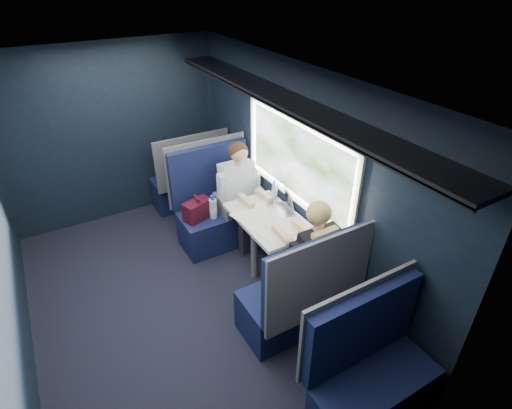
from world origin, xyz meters
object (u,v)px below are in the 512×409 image
seat_row_front (190,180)px  cup (265,196)px  laptop (284,205)px  table (267,224)px  bottle_small (275,190)px  woman (312,253)px  seat_row_back (369,375)px  man (241,190)px  seat_bay_far (299,298)px  seat_bay_near (217,210)px

seat_row_front → cup: 1.55m
laptop → seat_row_front: bearing=103.8°
table → bottle_small: 0.47m
woman → bottle_small: woman is taller
table → bottle_small: bottle_small is taller
table → cup: 0.41m
seat_row_back → laptop: (0.43, 1.84, 0.39)m
man → table: bearing=-95.5°
seat_bay_far → woman: 0.43m
seat_row_front → seat_bay_far: bearing=-90.0°
table → cup: (0.19, 0.34, 0.12)m
table → seat_bay_far: bearing=-101.8°
seat_bay_near → seat_bay_far: same height
seat_bay_near → seat_row_back: seat_bay_near is taller
bottle_small → cup: 0.12m
laptop → cup: size_ratio=4.47×
seat_bay_near → seat_row_back: (0.01, -2.67, -0.01)m
seat_row_front → bottle_small: bearing=-72.0°
table → woman: 0.71m
table → bottle_small: size_ratio=4.53×
seat_bay_far → woman: bearing=33.8°
bottle_small → seat_row_front: bearing=108.0°
man → bottle_small: (0.23, -0.38, 0.12)m
seat_row_back → bottle_small: seat_row_back is taller
seat_row_front → man: (0.25, -1.10, 0.31)m
seat_row_back → man: (0.25, 2.50, 0.31)m
seat_bay_near → laptop: 1.01m
seat_row_back → cup: (0.37, 2.14, 0.37)m
seat_row_front → laptop: bearing=-76.2°
seat_bay_near → cup: seat_bay_near is taller
seat_bay_near → woman: bearing=-80.5°
seat_row_back → bottle_small: bearing=77.2°
seat_bay_far → bottle_small: 1.36m
seat_row_front → woman: bearing=-84.3°
seat_bay_near → cup: (0.38, -0.53, 0.36)m
table → man: size_ratio=0.76×
seat_row_back → laptop: size_ratio=3.18×
woman → bottle_small: size_ratio=5.99×
woman → seat_row_front: bearing=95.7°
man → cup: (0.12, -0.36, 0.06)m
seat_bay_far → man: 1.62m
table → seat_row_back: 1.82m
table → laptop: 0.29m
seat_row_back → laptop: 1.93m
seat_row_front → man: man is taller
woman → laptop: (0.18, 0.76, 0.08)m
man → laptop: man is taller
seat_row_back → bottle_small: (0.48, 2.12, 0.43)m
seat_bay_far → bottle_small: seat_bay_far is taller
seat_row_front → woman: 2.54m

